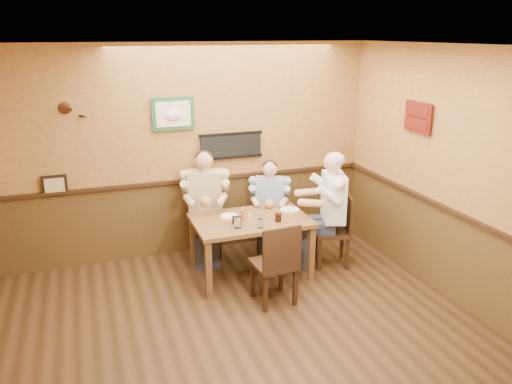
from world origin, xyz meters
TOP-DOWN VIEW (x-y plane):
  - room at (0.13, 0.17)m, footprint 5.02×5.03m
  - dining_table at (0.51, 1.50)m, footprint 1.40×0.90m
  - chair_back_left at (0.13, 2.25)m, footprint 0.51×0.51m
  - chair_back_right at (1.01, 2.15)m, footprint 0.48×0.48m
  - chair_right_end at (1.60, 1.43)m, footprint 0.55×0.55m
  - chair_near_side at (0.54, 0.80)m, footprint 0.47×0.47m
  - diner_tan_shirt at (0.13, 2.25)m, footprint 0.73×0.73m
  - diner_blue_polo at (1.01, 2.15)m, footprint 0.69×0.69m
  - diner_white_elder at (1.60, 1.43)m, footprint 0.78×0.78m
  - water_glass_left at (0.28, 1.27)m, footprint 0.11×0.11m
  - water_glass_mid at (0.52, 1.19)m, footprint 0.08×0.08m
  - cola_tumbler at (0.79, 1.30)m, footprint 0.08×0.08m
  - hot_sauce_bottle at (0.39, 1.44)m, footprint 0.04×0.04m
  - salt_shaker at (0.49, 1.48)m, footprint 0.03×0.03m
  - pepper_shaker at (0.27, 1.40)m, footprint 0.04×0.04m
  - plate_far_left at (0.29, 1.65)m, footprint 0.29×0.29m
  - plate_far_right at (1.08, 1.62)m, footprint 0.29×0.29m

SIDE VIEW (x-z plane):
  - chair_back_right at x=1.01m, z-range 0.00..0.80m
  - chair_back_left at x=0.13m, z-range 0.00..0.92m
  - chair_right_end at x=1.60m, z-range 0.00..0.94m
  - chair_near_side at x=0.54m, z-range 0.00..0.97m
  - diner_blue_polo at x=1.01m, z-range 0.00..1.15m
  - diner_tan_shirt at x=0.13m, z-range 0.00..1.31m
  - dining_table at x=0.51m, z-range 0.28..1.03m
  - diner_white_elder at x=1.60m, z-range 0.00..1.35m
  - plate_far_left at x=0.29m, z-range 0.75..0.77m
  - plate_far_right at x=1.08m, z-range 0.75..0.77m
  - salt_shaker at x=0.49m, z-range 0.75..0.83m
  - cola_tumbler at x=0.79m, z-range 0.75..0.85m
  - pepper_shaker at x=0.27m, z-range 0.75..0.85m
  - water_glass_mid at x=0.52m, z-range 0.75..0.86m
  - water_glass_left at x=0.28m, z-range 0.75..0.89m
  - hot_sauce_bottle at x=0.39m, z-range 0.75..0.91m
  - room at x=0.13m, z-range 0.28..3.09m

